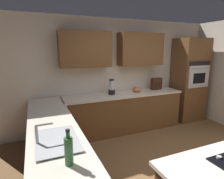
% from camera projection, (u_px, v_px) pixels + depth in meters
% --- Properties ---
extents(ground_plane, '(14.00, 14.00, 0.00)m').
position_uv_depth(ground_plane, '(177.00, 170.00, 3.01)').
color(ground_plane, brown).
extents(wall_back, '(6.00, 0.44, 2.60)m').
position_uv_depth(wall_back, '(119.00, 68.00, 4.51)').
color(wall_back, silver).
rests_on(wall_back, ground).
extents(lower_cabinets_back, '(2.80, 0.60, 0.86)m').
position_uv_depth(lower_cabinets_back, '(124.00, 113.00, 4.43)').
color(lower_cabinets_back, brown).
rests_on(lower_cabinets_back, ground).
extents(countertop_back, '(2.84, 0.64, 0.04)m').
position_uv_depth(countertop_back, '(124.00, 94.00, 4.33)').
color(countertop_back, silver).
rests_on(countertop_back, lower_cabinets_back).
extents(lower_cabinets_side, '(0.60, 2.90, 0.86)m').
position_uv_depth(lower_cabinets_side, '(54.00, 153.00, 2.72)').
color(lower_cabinets_side, brown).
rests_on(lower_cabinets_side, ground).
extents(countertop_side, '(0.64, 2.94, 0.04)m').
position_uv_depth(countertop_side, '(52.00, 124.00, 2.62)').
color(countertop_side, silver).
rests_on(countertop_side, lower_cabinets_side).
extents(wall_oven, '(0.80, 0.66, 2.18)m').
position_uv_depth(wall_oven, '(189.00, 80.00, 5.02)').
color(wall_oven, brown).
rests_on(wall_oven, ground).
extents(sink_unit, '(0.46, 0.70, 0.23)m').
position_uv_depth(sink_unit, '(56.00, 140.00, 2.07)').
color(sink_unit, '#515456').
rests_on(sink_unit, countertop_side).
extents(blender, '(0.15, 0.15, 0.35)m').
position_uv_depth(blender, '(112.00, 88.00, 4.21)').
color(blender, black).
rests_on(blender, countertop_back).
extents(mixing_bowl, '(0.23, 0.23, 0.12)m').
position_uv_depth(mixing_bowl, '(137.00, 89.00, 4.48)').
color(mixing_bowl, '#CC724C').
rests_on(mixing_bowl, countertop_back).
extents(spice_rack, '(0.28, 0.11, 0.30)m').
position_uv_depth(spice_rack, '(156.00, 84.00, 4.73)').
color(spice_rack, '#381E14').
rests_on(spice_rack, countertop_back).
extents(dish_soap_bottle, '(0.08, 0.08, 0.33)m').
position_uv_depth(dish_soap_bottle, '(69.00, 150.00, 1.64)').
color(dish_soap_bottle, '#336B38').
rests_on(dish_soap_bottle, countertop_side).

